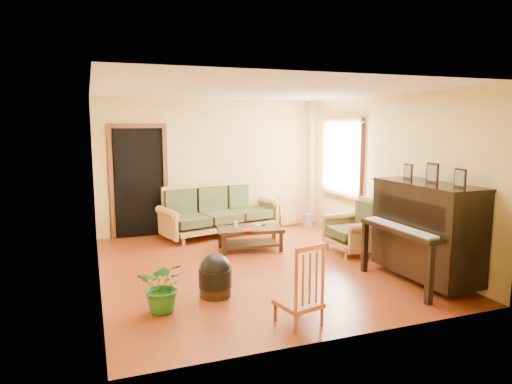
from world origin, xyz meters
name	(u,v)px	position (x,y,z in m)	size (l,w,h in m)	color
floor	(257,266)	(0.00, 0.00, 0.00)	(5.00, 5.00, 0.00)	#62210C
doorway	(139,183)	(-1.45, 2.48, 1.02)	(1.08, 0.16, 2.05)	black
window	(342,157)	(2.21, 1.30, 1.50)	(0.12, 1.36, 1.46)	white
sofa	(220,210)	(0.01, 2.07, 0.48)	(2.25, 0.94, 0.96)	#A5723C
coffee_table	(250,239)	(0.19, 0.85, 0.20)	(1.08, 0.59, 0.39)	black
armchair	(353,226)	(1.75, 0.13, 0.44)	(0.85, 0.89, 0.89)	#A5723C
piano	(426,233)	(1.90, -1.43, 0.68)	(0.91, 1.54, 1.36)	black
footstool	(215,280)	(-0.90, -0.97, 0.20)	(0.42, 0.42, 0.40)	black
red_chair	(299,283)	(-0.27, -2.03, 0.45)	(0.42, 0.46, 0.90)	brown
leaning_frame	(289,210)	(1.60, 2.36, 0.32)	(0.49, 0.11, 0.65)	#C68E42
ceramic_crock	(308,220)	(1.95, 2.19, 0.13)	(0.20, 0.20, 0.25)	#34449C
potted_plant	(164,286)	(-1.58, -1.23, 0.31)	(0.56, 0.48, 0.62)	#21601B
book	(242,230)	(-0.02, 0.67, 0.40)	(0.17, 0.23, 0.02)	maroon
candle	(236,224)	(-0.03, 0.96, 0.44)	(0.06, 0.06, 0.11)	white
glass_jar	(258,227)	(0.30, 0.74, 0.42)	(0.10, 0.10, 0.07)	silver
remote	(261,225)	(0.43, 0.93, 0.40)	(0.14, 0.04, 0.01)	black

